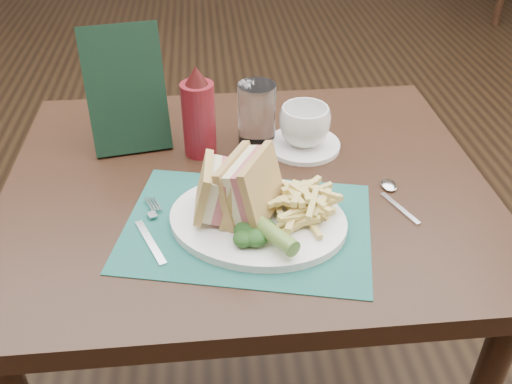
{
  "coord_description": "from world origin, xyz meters",
  "views": [
    {
      "loc": [
        -0.07,
        -1.38,
        1.36
      ],
      "look_at": [
        0.01,
        -0.61,
        0.8
      ],
      "focal_mm": 40.0,
      "sensor_mm": 36.0,
      "label": 1
    }
  ],
  "objects_px": {
    "plate": "(258,220)",
    "saucer": "(303,145)",
    "drinking_glass": "(257,114)",
    "check_presenter": "(126,90)",
    "placemat": "(247,226)",
    "ketchup_bottle": "(198,111)",
    "table_main": "(248,316)",
    "sandwich_half_b": "(239,183)",
    "sandwich_half_a": "(204,190)",
    "coffee_cup": "(304,126)"
  },
  "relations": [
    {
      "from": "plate",
      "to": "saucer",
      "type": "xyz_separation_m",
      "value": [
        0.12,
        0.24,
        -0.0
      ]
    },
    {
      "from": "drinking_glass",
      "to": "check_presenter",
      "type": "xyz_separation_m",
      "value": [
        -0.26,
        0.02,
        0.06
      ]
    },
    {
      "from": "placemat",
      "to": "ketchup_bottle",
      "type": "xyz_separation_m",
      "value": [
        -0.07,
        0.25,
        0.09
      ]
    },
    {
      "from": "table_main",
      "to": "ketchup_bottle",
      "type": "relative_size",
      "value": 4.84
    },
    {
      "from": "plate",
      "to": "sandwich_half_b",
      "type": "bearing_deg",
      "value": 165.52
    },
    {
      "from": "check_presenter",
      "to": "plate",
      "type": "bearing_deg",
      "value": -61.34
    },
    {
      "from": "sandwich_half_a",
      "to": "ketchup_bottle",
      "type": "height_order",
      "value": "ketchup_bottle"
    },
    {
      "from": "drinking_glass",
      "to": "check_presenter",
      "type": "height_order",
      "value": "check_presenter"
    },
    {
      "from": "placemat",
      "to": "saucer",
      "type": "xyz_separation_m",
      "value": [
        0.14,
        0.25,
        0.0
      ]
    },
    {
      "from": "table_main",
      "to": "check_presenter",
      "type": "height_order",
      "value": "check_presenter"
    },
    {
      "from": "sandwich_half_a",
      "to": "saucer",
      "type": "xyz_separation_m",
      "value": [
        0.21,
        0.23,
        -0.06
      ]
    },
    {
      "from": "sandwich_half_a",
      "to": "sandwich_half_b",
      "type": "relative_size",
      "value": 0.83
    },
    {
      "from": "drinking_glass",
      "to": "ketchup_bottle",
      "type": "distance_m",
      "value": 0.12
    },
    {
      "from": "plate",
      "to": "drinking_glass",
      "type": "relative_size",
      "value": 2.31
    },
    {
      "from": "placemat",
      "to": "table_main",
      "type": "bearing_deg",
      "value": 86.19
    },
    {
      "from": "sandwich_half_b",
      "to": "sandwich_half_a",
      "type": "bearing_deg",
      "value": -150.0
    },
    {
      "from": "placemat",
      "to": "drinking_glass",
      "type": "distance_m",
      "value": 0.29
    },
    {
      "from": "sandwich_half_b",
      "to": "drinking_glass",
      "type": "height_order",
      "value": "sandwich_half_b"
    },
    {
      "from": "sandwich_half_a",
      "to": "sandwich_half_b",
      "type": "height_order",
      "value": "sandwich_half_b"
    },
    {
      "from": "check_presenter",
      "to": "sandwich_half_b",
      "type": "bearing_deg",
      "value": -63.26
    },
    {
      "from": "table_main",
      "to": "sandwich_half_a",
      "type": "relative_size",
      "value": 9.25
    },
    {
      "from": "saucer",
      "to": "drinking_glass",
      "type": "relative_size",
      "value": 1.15
    },
    {
      "from": "placemat",
      "to": "plate",
      "type": "xyz_separation_m",
      "value": [
        0.02,
        0.0,
        0.01
      ]
    },
    {
      "from": "table_main",
      "to": "saucer",
      "type": "bearing_deg",
      "value": 40.42
    },
    {
      "from": "saucer",
      "to": "drinking_glass",
      "type": "bearing_deg",
      "value": 162.73
    },
    {
      "from": "sandwich_half_b",
      "to": "coffee_cup",
      "type": "distance_m",
      "value": 0.27
    },
    {
      "from": "table_main",
      "to": "sandwich_half_b",
      "type": "height_order",
      "value": "sandwich_half_b"
    },
    {
      "from": "placemat",
      "to": "sandwich_half_a",
      "type": "xyz_separation_m",
      "value": [
        -0.07,
        0.02,
        0.07
      ]
    },
    {
      "from": "plate",
      "to": "ketchup_bottle",
      "type": "bearing_deg",
      "value": 128.57
    },
    {
      "from": "plate",
      "to": "sandwich_half_a",
      "type": "xyz_separation_m",
      "value": [
        -0.09,
        0.02,
        0.06
      ]
    },
    {
      "from": "sandwich_half_b",
      "to": "plate",
      "type": "bearing_deg",
      "value": -3.91
    },
    {
      "from": "sandwich_half_a",
      "to": "drinking_glass",
      "type": "relative_size",
      "value": 0.75
    },
    {
      "from": "drinking_glass",
      "to": "check_presenter",
      "type": "bearing_deg",
      "value": 175.76
    },
    {
      "from": "sandwich_half_b",
      "to": "ketchup_bottle",
      "type": "bearing_deg",
      "value": 134.04
    },
    {
      "from": "table_main",
      "to": "sandwich_half_a",
      "type": "bearing_deg",
      "value": -123.71
    },
    {
      "from": "placemat",
      "to": "check_presenter",
      "type": "relative_size",
      "value": 1.64
    },
    {
      "from": "saucer",
      "to": "check_presenter",
      "type": "xyz_separation_m",
      "value": [
        -0.35,
        0.05,
        0.12
      ]
    },
    {
      "from": "ketchup_bottle",
      "to": "placemat",
      "type": "bearing_deg",
      "value": -73.44
    },
    {
      "from": "table_main",
      "to": "drinking_glass",
      "type": "relative_size",
      "value": 6.92
    },
    {
      "from": "sandwich_half_b",
      "to": "ketchup_bottle",
      "type": "height_order",
      "value": "ketchup_bottle"
    },
    {
      "from": "sandwich_half_b",
      "to": "coffee_cup",
      "type": "xyz_separation_m",
      "value": [
        0.15,
        0.23,
        -0.02
      ]
    },
    {
      "from": "sandwich_half_b",
      "to": "ketchup_bottle",
      "type": "distance_m",
      "value": 0.23
    },
    {
      "from": "check_presenter",
      "to": "sandwich_half_a",
      "type": "bearing_deg",
      "value": -72.15
    },
    {
      "from": "table_main",
      "to": "placemat",
      "type": "relative_size",
      "value": 2.2
    },
    {
      "from": "sandwich_half_b",
      "to": "saucer",
      "type": "xyz_separation_m",
      "value": [
        0.15,
        0.23,
        -0.07
      ]
    },
    {
      "from": "placemat",
      "to": "drinking_glass",
      "type": "xyz_separation_m",
      "value": [
        0.04,
        0.28,
        0.06
      ]
    },
    {
      "from": "table_main",
      "to": "saucer",
      "type": "distance_m",
      "value": 0.42
    },
    {
      "from": "placemat",
      "to": "saucer",
      "type": "relative_size",
      "value": 2.73
    },
    {
      "from": "table_main",
      "to": "ketchup_bottle",
      "type": "xyz_separation_m",
      "value": [
        -0.08,
        0.11,
        0.47
      ]
    },
    {
      "from": "check_presenter",
      "to": "placemat",
      "type": "bearing_deg",
      "value": -63.84
    }
  ]
}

